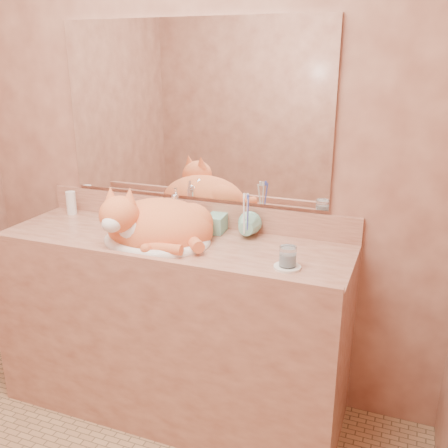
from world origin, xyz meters
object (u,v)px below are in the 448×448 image
at_px(sink_basin, 156,226).
at_px(toothbrush_cup, 246,230).
at_px(soap_dispenser, 212,217).
at_px(water_glass, 288,256).
at_px(vanity_counter, 172,326).
at_px(cat, 155,223).

height_order(sink_basin, toothbrush_cup, sink_basin).
relative_size(sink_basin, soap_dispenser, 2.64).
bearing_deg(water_glass, sink_basin, 172.60).
bearing_deg(water_glass, vanity_counter, 169.98).
relative_size(vanity_counter, toothbrush_cup, 14.62).
relative_size(sink_basin, water_glass, 6.09).
height_order(cat, toothbrush_cup, cat).
height_order(cat, water_glass, cat).
distance_m(toothbrush_cup, water_glass, 0.34).
bearing_deg(soap_dispenser, water_glass, -33.29).
bearing_deg(sink_basin, toothbrush_cup, 31.09).
bearing_deg(sink_basin, water_glass, 1.56).
xyz_separation_m(cat, soap_dispenser, (0.21, 0.16, 0.00)).
bearing_deg(vanity_counter, sink_basin, -157.72).
bearing_deg(sink_basin, soap_dispenser, 47.50).
distance_m(vanity_counter, cat, 0.51).
height_order(vanity_counter, sink_basin, sink_basin).
bearing_deg(sink_basin, vanity_counter, 31.24).
distance_m(vanity_counter, water_glass, 0.74).
xyz_separation_m(sink_basin, toothbrush_cup, (0.36, 0.15, -0.02)).
bearing_deg(soap_dispenser, toothbrush_cup, -6.94).
xyz_separation_m(soap_dispenser, toothbrush_cup, (0.16, -0.01, -0.04)).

